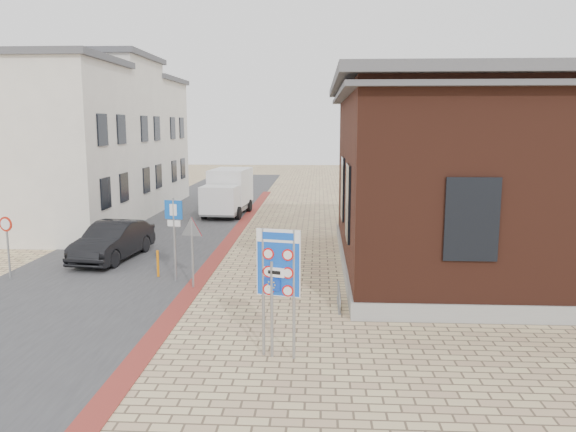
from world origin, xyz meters
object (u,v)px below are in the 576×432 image
(parking_sign, at_px, (174,224))
(essen_sign, at_px, (272,295))
(box_truck, at_px, (228,192))
(border_sign, at_px, (278,266))
(bollard, at_px, (158,264))
(sedan, at_px, (113,241))

(parking_sign, bearing_deg, essen_sign, -45.85)
(box_truck, bearing_deg, border_sign, -72.99)
(box_truck, xyz_separation_m, bollard, (-0.26, -13.61, -0.89))
(parking_sign, relative_size, bollard, 3.00)
(box_truck, height_order, essen_sign, box_truck)
(sedan, height_order, essen_sign, essen_sign)
(border_sign, distance_m, essen_sign, 0.69)
(sedan, xyz_separation_m, bollard, (2.48, -2.46, -0.27))
(essen_sign, xyz_separation_m, bollard, (-4.50, 6.50, -0.99))
(parking_sign, bearing_deg, sedan, 149.47)
(border_sign, relative_size, essen_sign, 1.33)
(box_truck, height_order, parking_sign, parking_sign)
(border_sign, distance_m, parking_sign, 7.16)
(sedan, xyz_separation_m, essen_sign, (6.98, -8.96, 0.72))
(sedan, relative_size, essen_sign, 2.01)
(bollard, bearing_deg, essen_sign, -55.30)
(bollard, bearing_deg, border_sign, -54.41)
(sedan, relative_size, bollard, 4.73)
(sedan, relative_size, box_truck, 0.86)
(essen_sign, relative_size, bollard, 2.35)
(sedan, distance_m, parking_sign, 4.54)
(border_sign, distance_m, bollard, 8.16)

